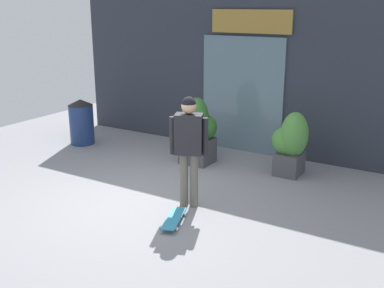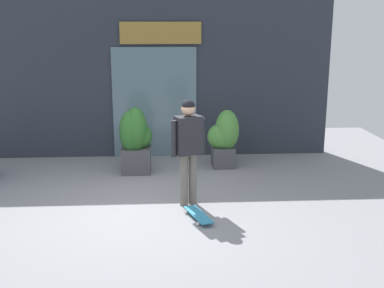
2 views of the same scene
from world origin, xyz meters
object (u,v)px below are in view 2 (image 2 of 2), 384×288
object	(u,v)px
planter_box_left	(225,136)
planter_box_right	(136,139)
skateboarder	(188,141)
skateboard	(198,215)

from	to	relation	value
planter_box_left	planter_box_right	xyz separation A→B (m)	(-1.82, -0.31, 0.05)
skateboarder	skateboard	distance (m)	1.19
planter_box_left	planter_box_right	bearing A→B (deg)	-170.34
planter_box_left	planter_box_right	world-z (taller)	planter_box_right
skateboarder	planter_box_left	xyz separation A→B (m)	(0.87, 2.18, -0.44)
skateboarder	planter_box_left	size ratio (longest dim) A/B	1.46
planter_box_left	skateboarder	bearing A→B (deg)	-111.80
planter_box_right	planter_box_left	bearing A→B (deg)	9.66
skateboarder	skateboard	xyz separation A→B (m)	(0.12, -0.61, -1.01)
planter_box_left	planter_box_right	size ratio (longest dim) A/B	0.90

